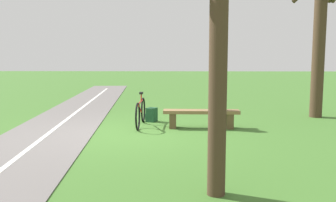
% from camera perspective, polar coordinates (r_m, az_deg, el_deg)
% --- Properties ---
extents(ground_plane, '(80.00, 80.00, 0.00)m').
position_cam_1_polar(ground_plane, '(8.19, -6.87, -5.15)').
color(ground_plane, '#3D6B28').
extents(bench, '(1.85, 0.38, 0.45)m').
position_cam_1_polar(bench, '(8.71, 5.34, -2.32)').
color(bench, brown).
rests_on(bench, ground_plane).
extents(person_seated, '(0.31, 0.31, 0.70)m').
position_cam_1_polar(person_seated, '(8.68, 7.56, 0.51)').
color(person_seated, '#1E6B66').
rests_on(person_seated, bench).
extents(bicycle, '(0.08, 1.75, 0.84)m').
position_cam_1_polar(bicycle, '(8.97, -4.42, -1.78)').
color(bicycle, black).
rests_on(bicycle, ground_plane).
extents(backpack, '(0.34, 0.33, 0.38)m').
position_cam_1_polar(backpack, '(9.59, -2.67, -2.22)').
color(backpack, '#1E4C2D').
rests_on(backpack, ground_plane).
extents(tree_far_left, '(1.37, 1.37, 3.50)m').
position_cam_1_polar(tree_far_left, '(4.37, 7.05, 6.20)').
color(tree_far_left, '#473323').
rests_on(tree_far_left, ground_plane).
extents(tree_by_path, '(1.56, 1.55, 4.46)m').
position_cam_1_polar(tree_by_path, '(11.13, 23.37, 8.48)').
color(tree_by_path, '#473323').
rests_on(tree_by_path, ground_plane).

